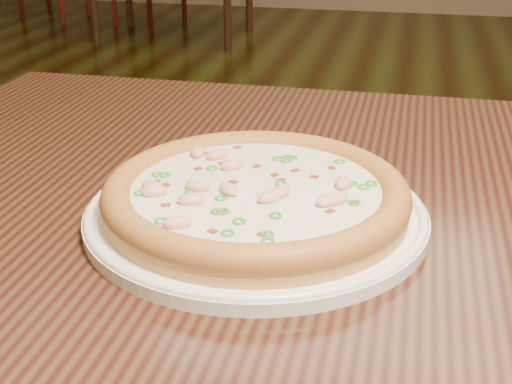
# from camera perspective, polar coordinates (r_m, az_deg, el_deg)

# --- Properties ---
(ground) EXTENTS (9.00, 9.00, 0.00)m
(ground) POSITION_cam_1_polar(r_m,az_deg,el_deg) (1.82, 1.30, -10.79)
(ground) COLOR black
(hero_table) EXTENTS (1.20, 0.80, 0.75)m
(hero_table) POSITION_cam_1_polar(r_m,az_deg,el_deg) (0.75, 10.00, -8.34)
(hero_table) COLOR black
(hero_table) RESTS_ON ground
(plate) EXTENTS (0.32, 0.32, 0.02)m
(plate) POSITION_cam_1_polar(r_m,az_deg,el_deg) (0.66, 0.00, -1.68)
(plate) COLOR white
(plate) RESTS_ON hero_table
(pizza) EXTENTS (0.28, 0.28, 0.03)m
(pizza) POSITION_cam_1_polar(r_m,az_deg,el_deg) (0.65, -0.02, -0.23)
(pizza) COLOR tan
(pizza) RESTS_ON plate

